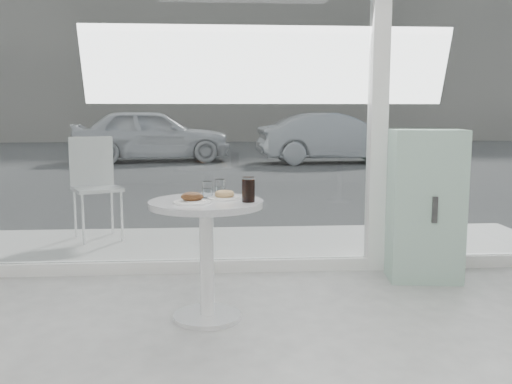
{
  "coord_description": "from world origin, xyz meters",
  "views": [
    {
      "loc": [
        -0.44,
        -1.64,
        1.32
      ],
      "look_at": [
        -0.2,
        1.7,
        0.85
      ],
      "focal_mm": 40.0,
      "sensor_mm": 36.0,
      "label": 1
    }
  ],
  "objects": [
    {
      "name": "water_tumbler_b",
      "position": [
        -0.41,
        2.1,
        0.82
      ],
      "size": [
        0.07,
        0.07,
        0.11
      ],
      "color": "white",
      "rests_on": "main_table"
    },
    {
      "name": "plate_donut",
      "position": [
        -0.38,
        1.96,
        0.79
      ],
      "size": [
        0.21,
        0.21,
        0.05
      ],
      "color": "white",
      "rests_on": "main_table"
    },
    {
      "name": "main_table",
      "position": [
        -0.5,
        1.9,
        0.55
      ],
      "size": [
        0.72,
        0.72,
        0.77
      ],
      "color": "white",
      "rests_on": "ground"
    },
    {
      "name": "street",
      "position": [
        0.0,
        16.0,
        -0.0
      ],
      "size": [
        40.0,
        24.0,
        0.0
      ],
      "primitive_type": "cube",
      "color": "#373737",
      "rests_on": "ground"
    },
    {
      "name": "patio_chair",
      "position": [
        -1.65,
        4.17,
        0.63
      ],
      "size": [
        0.59,
        0.59,
        1.02
      ],
      "rotation": [
        0.0,
        0.0,
        0.43
      ],
      "color": "white",
      "rests_on": "patio_deck"
    },
    {
      "name": "cola_glass",
      "position": [
        -0.24,
        1.83,
        0.84
      ],
      "size": [
        0.08,
        0.08,
        0.15
      ],
      "color": "white",
      "rests_on": "main_table"
    },
    {
      "name": "car_white",
      "position": [
        -2.13,
        13.86,
        0.71
      ],
      "size": [
        4.39,
        2.27,
        1.43
      ],
      "primitive_type": "imported",
      "rotation": [
        0.0,
        0.0,
        1.72
      ],
      "color": "silver",
      "rests_on": "street"
    },
    {
      "name": "storefront",
      "position": [
        0.07,
        3.0,
        1.71
      ],
      "size": [
        5.0,
        0.14,
        3.0
      ],
      "color": "white",
      "rests_on": "ground"
    },
    {
      "name": "water_tumbler_a",
      "position": [
        -0.49,
        2.03,
        0.82
      ],
      "size": [
        0.07,
        0.07,
        0.11
      ],
      "color": "white",
      "rests_on": "main_table"
    },
    {
      "name": "mint_cabinet",
      "position": [
        1.2,
        2.65,
        0.59
      ],
      "size": [
        0.59,
        0.43,
        1.19
      ],
      "rotation": [
        0.0,
        0.0,
        -0.12
      ],
      "color": "#9ECAB0",
      "rests_on": "ground"
    },
    {
      "name": "patio_deck",
      "position": [
        0.0,
        3.8,
        0.03
      ],
      "size": [
        5.6,
        1.6,
        0.05
      ],
      "primitive_type": "cube",
      "color": "silver",
      "rests_on": "ground"
    },
    {
      "name": "far_building",
      "position": [
        0.0,
        25.0,
        4.0
      ],
      "size": [
        40.0,
        2.0,
        8.0
      ],
      "primitive_type": "cube",
      "color": "gray",
      "rests_on": "ground"
    },
    {
      "name": "car_silver",
      "position": [
        2.67,
        13.07,
        0.65
      ],
      "size": [
        4.03,
        1.62,
        1.3
      ],
      "primitive_type": "imported",
      "rotation": [
        0.0,
        0.0,
        1.63
      ],
      "color": "#A0A3A7",
      "rests_on": "street"
    },
    {
      "name": "plate_fritter",
      "position": [
        -0.58,
        1.81,
        0.8
      ],
      "size": [
        0.23,
        0.23,
        0.07
      ],
      "color": "white",
      "rests_on": "main_table"
    }
  ]
}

